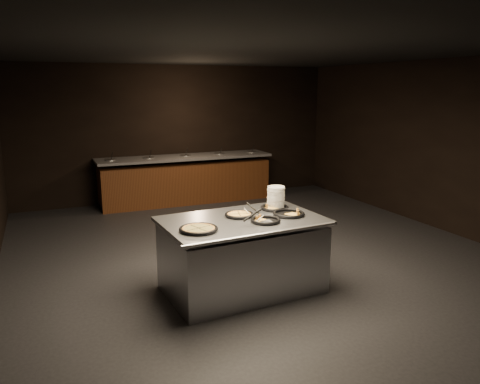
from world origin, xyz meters
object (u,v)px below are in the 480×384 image
at_px(serving_counter, 242,256).
at_px(pan_cheese_whole, 239,215).
at_px(plate_stack, 276,197).
at_px(pan_veggie_whole, 199,229).

relative_size(serving_counter, pan_cheese_whole, 5.51).
xyz_separation_m(plate_stack, pan_veggie_whole, (-1.25, -0.58, -0.11)).
distance_m(plate_stack, pan_veggie_whole, 1.38).
height_order(plate_stack, pan_veggie_whole, plate_stack).
height_order(serving_counter, pan_cheese_whole, pan_cheese_whole).
distance_m(plate_stack, pan_cheese_whole, 0.66).
distance_m(serving_counter, pan_cheese_whole, 0.50).
xyz_separation_m(serving_counter, plate_stack, (0.62, 0.34, 0.60)).
bearing_deg(serving_counter, pan_cheese_whole, 79.96).
bearing_deg(pan_veggie_whole, pan_cheese_whole, 29.90).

